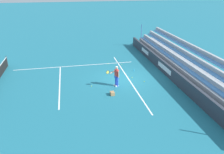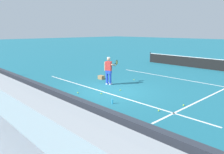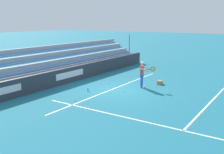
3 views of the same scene
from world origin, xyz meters
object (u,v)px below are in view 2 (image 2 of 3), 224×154
at_px(tennis_ball_far_left, 78,93).
at_px(tennis_net, 201,63).
at_px(ball_box_cardboard, 101,77).
at_px(tennis_player, 109,70).
at_px(tennis_ball_by_box, 134,80).
at_px(tennis_ball_stray_back, 101,94).
at_px(water_bottle, 112,101).
at_px(tennis_ball_near_player, 159,111).
at_px(tennis_ball_midcourt, 184,105).
at_px(tennis_ball_on_baseline, 120,90).

relative_size(tennis_ball_far_left, tennis_net, 0.01).
height_order(ball_box_cardboard, tennis_ball_far_left, ball_box_cardboard).
bearing_deg(tennis_player, tennis_ball_by_box, 81.46).
relative_size(tennis_ball_stray_back, water_bottle, 0.30).
distance_m(tennis_ball_near_player, tennis_ball_midcourt, 1.42).
relative_size(tennis_ball_on_baseline, tennis_ball_midcourt, 1.00).
relative_size(tennis_ball_by_box, tennis_net, 0.01).
xyz_separation_m(tennis_ball_by_box, tennis_ball_near_player, (4.54, -3.68, 0.00)).
bearing_deg(tennis_player, tennis_ball_far_left, -83.20).
relative_size(ball_box_cardboard, water_bottle, 1.82).
height_order(tennis_ball_by_box, tennis_ball_midcourt, same).
xyz_separation_m(tennis_ball_by_box, tennis_ball_stray_back, (0.98, -3.78, 0.00)).
height_order(tennis_ball_near_player, tennis_ball_midcourt, same).
bearing_deg(tennis_player, tennis_ball_stray_back, -53.62).
distance_m(tennis_player, tennis_ball_near_player, 5.18).
bearing_deg(tennis_ball_by_box, tennis_net, 82.91).
distance_m(tennis_ball_stray_back, tennis_net, 11.66).
bearing_deg(tennis_ball_near_player, water_bottle, -160.32).
distance_m(tennis_ball_midcourt, water_bottle, 3.21).
distance_m(ball_box_cardboard, tennis_ball_near_player, 6.72).
bearing_deg(water_bottle, tennis_ball_stray_back, 157.47).
bearing_deg(tennis_net, tennis_ball_far_left, -94.49).
xyz_separation_m(tennis_player, water_bottle, (2.80, -2.37, -0.78)).
relative_size(tennis_ball_stray_back, tennis_ball_far_left, 1.00).
relative_size(tennis_ball_stray_back, tennis_ball_midcourt, 1.00).
bearing_deg(tennis_ball_on_baseline, tennis_ball_midcourt, 3.83).
relative_size(tennis_ball_far_left, tennis_ball_near_player, 1.00).
bearing_deg(tennis_net, tennis_player, -97.39).
xyz_separation_m(tennis_ball_stray_back, tennis_ball_near_player, (3.56, 0.10, 0.00)).
xyz_separation_m(tennis_player, tennis_ball_far_left, (0.31, -2.56, -0.86)).
bearing_deg(tennis_ball_stray_back, tennis_ball_far_left, -140.01).
height_order(ball_box_cardboard, water_bottle, ball_box_cardboard).
xyz_separation_m(tennis_player, tennis_ball_midcourt, (5.23, -0.27, -0.86)).
relative_size(tennis_player, tennis_ball_far_left, 25.98).
relative_size(tennis_ball_midcourt, water_bottle, 0.30).
height_order(tennis_ball_near_player, water_bottle, water_bottle).
xyz_separation_m(tennis_ball_near_player, tennis_net, (-3.56, 11.54, 0.46)).
distance_m(ball_box_cardboard, tennis_ball_by_box, 2.27).
xyz_separation_m(tennis_ball_near_player, tennis_ball_midcourt, (0.39, 1.36, 0.00)).
height_order(ball_box_cardboard, tennis_ball_near_player, ball_box_cardboard).
height_order(tennis_ball_on_baseline, tennis_ball_near_player, same).
distance_m(ball_box_cardboard, tennis_ball_midcourt, 6.77).
height_order(tennis_ball_by_box, tennis_ball_near_player, same).
xyz_separation_m(tennis_ball_stray_back, tennis_ball_on_baseline, (0.22, 1.22, 0.00)).
height_order(ball_box_cardboard, tennis_ball_midcourt, ball_box_cardboard).
relative_size(tennis_ball_by_box, tennis_ball_midcourt, 1.00).
bearing_deg(tennis_player, tennis_ball_on_baseline, -19.20).
height_order(tennis_ball_far_left, tennis_net, tennis_net).
distance_m(tennis_ball_on_baseline, water_bottle, 2.26).
bearing_deg(tennis_net, tennis_ball_stray_back, -90.01).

